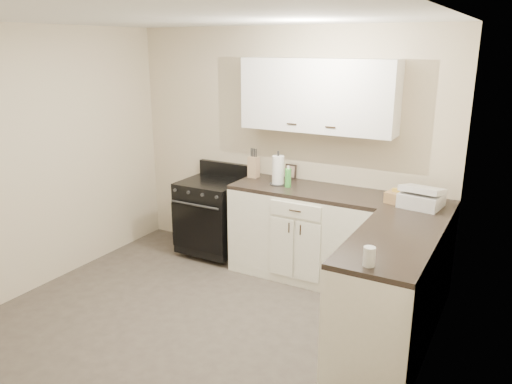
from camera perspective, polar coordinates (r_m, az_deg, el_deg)
The scene contains 20 objects.
floor at distance 4.36m, azimuth -7.84°, elevation -15.69°, with size 3.60×3.60×0.00m, color #473F38.
ceiling at distance 3.70m, azimuth -9.43°, elevation 19.18°, with size 3.60×3.60×0.00m, color white.
wall_back at distance 5.34m, azimuth 3.25°, elevation 5.00°, with size 3.60×3.60×0.00m, color beige.
wall_right at distance 3.14m, azimuth 18.63°, elevation -4.20°, with size 3.60×3.60×0.00m, color beige.
wall_left at distance 5.12m, azimuth -24.80°, elevation 2.99°, with size 3.60×3.60×0.00m, color beige.
base_cabinets_back at distance 5.14m, azimuth 5.91°, elevation -4.85°, with size 1.55×0.60×0.90m, color white.
base_cabinets_right at distance 4.27m, azimuth 15.87°, elevation -10.03°, with size 0.60×1.90×0.90m, color white.
countertop_back at distance 4.99m, azimuth 6.07°, elevation 0.18°, with size 1.55×0.60×0.04m, color black.
countertop_right at distance 4.09m, azimuth 16.39°, elevation -4.12°, with size 0.60×1.90×0.04m, color black.
upper_cabinets at distance 4.95m, azimuth 7.09°, elevation 10.89°, with size 1.55×0.30×0.70m, color white.
stove at distance 5.64m, azimuth -5.11°, elevation -2.75°, with size 0.66×0.56×0.80m, color black.
knife_block at distance 5.35m, azimuth -0.26°, elevation 2.88°, with size 0.10×0.09×0.23m, color tan.
paper_towel at distance 5.07m, azimuth 2.54°, elevation 2.50°, with size 0.12×0.12×0.30m, color white.
soap_bottle at distance 4.99m, azimuth 3.68°, elevation 1.62°, with size 0.06×0.06×0.19m, color green.
picture_frame at distance 5.32m, azimuth 3.99°, elevation 2.36°, with size 0.12×0.02×0.15m, color black.
wicker_basket at distance 4.66m, azimuth 16.59°, elevation -0.69°, with size 0.30×0.20×0.10m, color tan.
countertop_grill at distance 4.62m, azimuth 18.37°, elevation -0.85°, with size 0.34×0.32×0.12m, color silver.
glass_jar at distance 3.31m, azimuth 12.80°, elevation -7.20°, with size 0.08×0.08×0.13m, color silver.
oven_mitt_near at distance 3.90m, azimuth 9.43°, elevation -11.66°, with size 0.02×0.15×0.26m, color black.
oven_mitt_far at distance 3.99m, azimuth 10.03°, elevation -10.70°, with size 0.02×0.15×0.26m, color black.
Camera 1 is at (2.28, -2.92, 2.31)m, focal length 35.00 mm.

